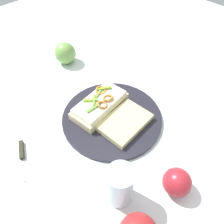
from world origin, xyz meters
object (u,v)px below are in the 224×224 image
at_px(plate, 112,117).
at_px(apple_0, 177,182).
at_px(drinking_glass, 120,186).
at_px(sandwich, 100,104).
at_px(bread_slice_side, 125,122).
at_px(knife, 22,155).
at_px(apple_1, 65,53).

bearing_deg(plate, apple_0, 79.97).
bearing_deg(apple_0, drinking_glass, -36.61).
relative_size(sandwich, bread_slice_side, 1.28).
distance_m(sandwich, drinking_glass, 0.28).
distance_m(plate, bread_slice_side, 0.05).
xyz_separation_m(apple_0, knife, (0.22, -0.34, -0.03)).
distance_m(bread_slice_side, drinking_glass, 0.21).
bearing_deg(drinking_glass, apple_0, 143.39).
xyz_separation_m(apple_0, drinking_glass, (0.11, -0.08, 0.03)).
xyz_separation_m(plate, apple_0, (0.05, 0.26, 0.03)).
bearing_deg(sandwich, plate, -90.62).
bearing_deg(plate, apple_1, -102.97).
bearing_deg(apple_1, apple_0, 78.32).
bearing_deg(knife, drinking_glass, 50.07).
relative_size(plate, apple_1, 3.77).
distance_m(plate, apple_1, 0.35).
xyz_separation_m(drinking_glass, knife, (0.11, -0.26, -0.05)).
distance_m(drinking_glass, knife, 0.29).
distance_m(plate, drinking_glass, 0.25).
relative_size(plate, sandwich, 1.61).
bearing_deg(bread_slice_side, apple_0, -107.21).
relative_size(apple_0, apple_1, 0.84).
distance_m(sandwich, bread_slice_side, 0.10).
bearing_deg(apple_1, drinking_glass, 65.75).
relative_size(sandwich, drinking_glass, 1.59).
height_order(apple_0, drinking_glass, drinking_glass).
distance_m(plate, apple_0, 0.27).
bearing_deg(drinking_glass, knife, -67.20).
distance_m(apple_0, apple_1, 0.61).
height_order(sandwich, bread_slice_side, sandwich).
bearing_deg(apple_0, bread_slice_side, -103.64).
height_order(sandwich, drinking_glass, drinking_glass).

